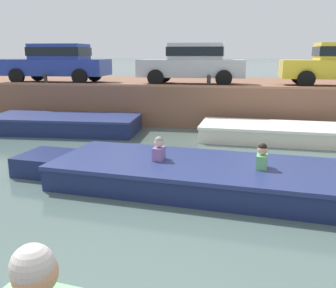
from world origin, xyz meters
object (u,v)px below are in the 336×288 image
object	(u,v)px
motorboat_passing	(187,174)
car_leftmost_blue	(58,62)
car_left_inner_silver	(193,62)
mooring_bollard_mid	(209,80)
boat_moored_west_navy	(58,124)
boat_moored_central_cream	(289,133)
mooring_bollard_west	(45,78)

from	to	relation	value
motorboat_passing	car_leftmost_blue	xyz separation A→B (m)	(-6.24, 7.38, 2.05)
car_left_inner_silver	motorboat_passing	bearing A→B (deg)	-84.60
car_leftmost_blue	mooring_bollard_mid	bearing A→B (deg)	-10.11
boat_moored_west_navy	car_left_inner_silver	world-z (taller)	car_left_inner_silver
boat_moored_central_cream	car_left_inner_silver	xyz separation A→B (m)	(-3.30, 2.88, 2.06)
car_left_inner_silver	mooring_bollard_mid	bearing A→B (deg)	-58.67
boat_moored_west_navy	mooring_bollard_mid	xyz separation A→B (m)	(5.02, 1.69, 1.42)
car_leftmost_blue	mooring_bollard_west	bearing A→B (deg)	-90.55
boat_moored_central_cream	mooring_bollard_west	xyz separation A→B (m)	(-8.85, 1.77, 1.45)
boat_moored_central_cream	mooring_bollard_mid	distance (m)	3.48
boat_moored_west_navy	mooring_bollard_west	size ratio (longest dim) A/B	13.59
boat_moored_west_navy	car_leftmost_blue	distance (m)	3.66
boat_moored_central_cream	motorboat_passing	distance (m)	5.20
mooring_bollard_west	mooring_bollard_mid	xyz separation A→B (m)	(6.23, 0.00, 0.00)
car_left_inner_silver	boat_moored_west_navy	bearing A→B (deg)	-147.21
boat_moored_west_navy	boat_moored_central_cream	xyz separation A→B (m)	(7.64, -0.08, -0.03)
boat_moored_west_navy	boat_moored_central_cream	bearing A→B (deg)	-0.59
car_leftmost_blue	boat_moored_central_cream	bearing A→B (deg)	-18.03
boat_moored_west_navy	car_left_inner_silver	distance (m)	5.55
mooring_bollard_mid	car_leftmost_blue	bearing A→B (deg)	169.89
boat_moored_central_cream	mooring_bollard_west	world-z (taller)	mooring_bollard_west
boat_moored_west_navy	car_leftmost_blue	bearing A→B (deg)	113.25
boat_moored_west_navy	boat_moored_central_cream	world-z (taller)	boat_moored_west_navy
mooring_bollard_west	car_leftmost_blue	bearing A→B (deg)	89.45
boat_moored_central_cream	car_left_inner_silver	world-z (taller)	car_left_inner_silver
car_leftmost_blue	mooring_bollard_mid	distance (m)	6.35
car_left_inner_silver	mooring_bollard_west	bearing A→B (deg)	-168.73
motorboat_passing	boat_moored_central_cream	bearing A→B (deg)	60.02
motorboat_passing	car_leftmost_blue	world-z (taller)	car_leftmost_blue
car_left_inner_silver	boat_moored_central_cream	bearing A→B (deg)	-41.11
motorboat_passing	mooring_bollard_mid	distance (m)	6.44
mooring_bollard_west	boat_moored_central_cream	bearing A→B (deg)	-11.30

